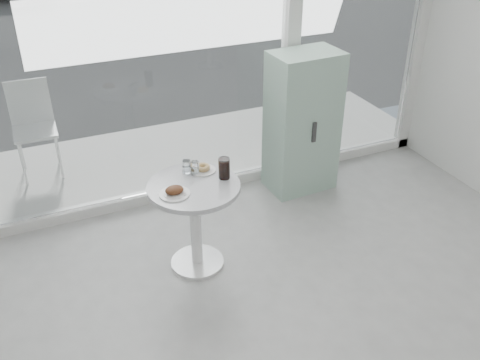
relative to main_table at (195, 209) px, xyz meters
name	(u,v)px	position (x,y,z in m)	size (l,w,h in m)	color
storefront	(209,19)	(0.57, 1.10, 1.16)	(5.00, 0.14, 3.00)	white
main_table	(195,209)	(0.00, 0.00, 0.00)	(0.72, 0.72, 0.77)	white
patio_deck	(183,153)	(0.50, 1.90, -0.53)	(5.60, 1.60, 0.05)	silver
mint_cabinet	(302,123)	(1.39, 0.78, 0.15)	(0.67, 0.47, 1.41)	#98C2AA
patio_chair	(33,123)	(-1.01, 2.08, 0.05)	(0.43, 0.43, 0.97)	white
plate_fritter	(175,191)	(-0.17, -0.07, 0.25)	(0.23, 0.23, 0.07)	white
plate_donut	(203,169)	(0.14, 0.17, 0.24)	(0.21, 0.21, 0.05)	white
water_tumbler_a	(186,168)	(0.01, 0.20, 0.27)	(0.07, 0.07, 0.11)	white
water_tumbler_b	(195,169)	(0.07, 0.15, 0.27)	(0.07, 0.07, 0.11)	white
cola_glass	(224,169)	(0.26, 0.00, 0.30)	(0.09, 0.09, 0.17)	white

